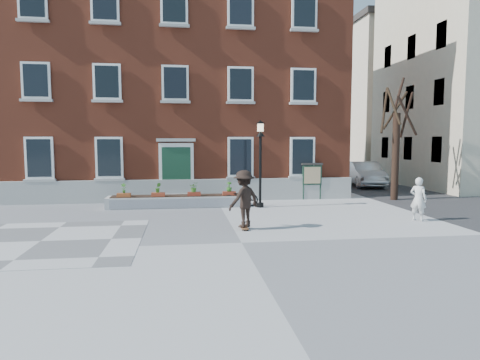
{
  "coord_description": "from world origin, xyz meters",
  "views": [
    {
      "loc": [
        -1.74,
        -12.37,
        3.05
      ],
      "look_at": [
        0.5,
        4.0,
        1.5
      ],
      "focal_mm": 32.0,
      "sensor_mm": 36.0,
      "label": 1
    }
  ],
  "objects": [
    {
      "name": "checker_patch",
      "position": [
        -6.0,
        1.0,
        0.01
      ],
      "size": [
        6.0,
        6.0,
        0.01
      ],
      "primitive_type": "cube",
      "color": "slate",
      "rests_on": "ground"
    },
    {
      "name": "bare_tree",
      "position": [
        9.01,
        8.01,
        2.79
      ],
      "size": [
        1.83,
        1.83,
        6.16
      ],
      "color": "black",
      "rests_on": "ground"
    },
    {
      "name": "side_street",
      "position": [
        17.99,
        19.78,
        7.02
      ],
      "size": [
        15.2,
        36.0,
        14.5
      ],
      "color": "#333336",
      "rests_on": "ground"
    },
    {
      "name": "bystander",
      "position": [
        7.1,
        2.55,
        0.83
      ],
      "size": [
        0.69,
        0.72,
        1.65
      ],
      "primitive_type": "imported",
      "rotation": [
        0.0,
        0.0,
        2.28
      ],
      "color": "silver",
      "rests_on": "ground"
    },
    {
      "name": "lamp_post",
      "position": [
        1.78,
        6.57,
        2.54
      ],
      "size": [
        0.4,
        0.4,
        3.93
      ],
      "color": "black",
      "rests_on": "ground"
    },
    {
      "name": "skateboarder",
      "position": [
        0.36,
        1.95,
        1.05
      ],
      "size": [
        1.45,
        1.32,
        2.03
      ],
      "color": "brown",
      "rests_on": "ground"
    },
    {
      "name": "bicycle",
      "position": [
        0.92,
        6.87,
        0.43
      ],
      "size": [
        1.7,
        0.73,
        0.87
      ],
      "primitive_type": "imported",
      "rotation": [
        0.0,
        0.0,
        1.67
      ],
      "color": "black",
      "rests_on": "ground"
    },
    {
      "name": "notice_board",
      "position": [
        4.89,
        8.77,
        1.26
      ],
      "size": [
        1.1,
        0.16,
        1.87
      ],
      "color": "#193225",
      "rests_on": "ground"
    },
    {
      "name": "parked_car",
      "position": [
        10.25,
        14.34,
        0.81
      ],
      "size": [
        2.53,
        5.11,
        1.61
      ],
      "primitive_type": "imported",
      "rotation": [
        0.0,
        0.0,
        -0.17
      ],
      "color": "silver",
      "rests_on": "ground"
    },
    {
      "name": "brick_building",
      "position": [
        -2.0,
        13.98,
        6.3
      ],
      "size": [
        18.4,
        10.85,
        12.6
      ],
      "color": "brown",
      "rests_on": "ground"
    },
    {
      "name": "planter_assembly",
      "position": [
        -1.99,
        7.18,
        0.31
      ],
      "size": [
        6.2,
        1.12,
        1.15
      ],
      "color": "beige",
      "rests_on": "ground"
    },
    {
      "name": "ground",
      "position": [
        0.0,
        0.0,
        0.0
      ],
      "size": [
        100.0,
        100.0,
        0.0
      ],
      "primitive_type": "plane",
      "color": "#A1A1A4",
      "rests_on": "ground"
    }
  ]
}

